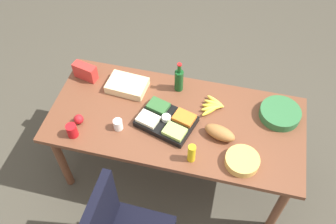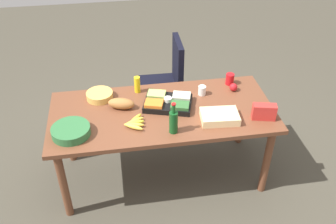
{
  "view_description": "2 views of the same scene",
  "coord_description": "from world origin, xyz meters",
  "px_view_note": "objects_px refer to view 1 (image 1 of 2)",
  "views": [
    {
      "loc": [
        -0.35,
        1.7,
        3.05
      ],
      "look_at": [
        0.06,
        0.03,
        0.88
      ],
      "focal_mm": 38.91,
      "sensor_mm": 36.0,
      "label": 1
    },
    {
      "loc": [
        -0.38,
        -2.68,
        2.77
      ],
      "look_at": [
        0.04,
        -0.08,
        0.83
      ],
      "focal_mm": 40.28,
      "sensor_mm": 36.0,
      "label": 2
    }
  ],
  "objects_px": {
    "veggie_tray": "(166,121)",
    "mustard_bottle": "(192,153)",
    "chip_bag_red": "(85,72)",
    "chip_bowl": "(242,161)",
    "conference_table": "(176,125)",
    "banana_bunch": "(213,106)",
    "wine_bottle": "(179,80)",
    "bread_loaf": "(220,133)",
    "sheet_cake": "(127,85)",
    "paper_cup": "(118,124)",
    "salad_bowl": "(280,113)",
    "apple_red": "(79,119)",
    "red_solo_cup": "(72,131)"
  },
  "relations": [
    {
      "from": "veggie_tray",
      "to": "mustard_bottle",
      "type": "xyz_separation_m",
      "value": [
        -0.25,
        0.27,
        0.04
      ]
    },
    {
      "from": "chip_bag_red",
      "to": "chip_bowl",
      "type": "bearing_deg",
      "value": 158.93
    },
    {
      "from": "conference_table",
      "to": "banana_bunch",
      "type": "height_order",
      "value": "banana_bunch"
    },
    {
      "from": "wine_bottle",
      "to": "bread_loaf",
      "type": "relative_size",
      "value": 1.19
    },
    {
      "from": "sheet_cake",
      "to": "bread_loaf",
      "type": "relative_size",
      "value": 1.33
    },
    {
      "from": "paper_cup",
      "to": "banana_bunch",
      "type": "bearing_deg",
      "value": -151.24
    },
    {
      "from": "salad_bowl",
      "to": "mustard_bottle",
      "type": "distance_m",
      "value": 0.81
    },
    {
      "from": "apple_red",
      "to": "mustard_bottle",
      "type": "bearing_deg",
      "value": 172.28
    },
    {
      "from": "chip_bag_red",
      "to": "mustard_bottle",
      "type": "bearing_deg",
      "value": 150.32
    },
    {
      "from": "salad_bowl",
      "to": "bread_loaf",
      "type": "bearing_deg",
      "value": 35.42
    },
    {
      "from": "chip_bowl",
      "to": "paper_cup",
      "type": "bearing_deg",
      "value": -5.32
    },
    {
      "from": "chip_bowl",
      "to": "mustard_bottle",
      "type": "distance_m",
      "value": 0.36
    },
    {
      "from": "sheet_cake",
      "to": "apple_red",
      "type": "relative_size",
      "value": 4.21
    },
    {
      "from": "banana_bunch",
      "to": "wine_bottle",
      "type": "distance_m",
      "value": 0.35
    },
    {
      "from": "paper_cup",
      "to": "mustard_bottle",
      "type": "bearing_deg",
      "value": 166.58
    },
    {
      "from": "red_solo_cup",
      "to": "veggie_tray",
      "type": "height_order",
      "value": "red_solo_cup"
    },
    {
      "from": "salad_bowl",
      "to": "conference_table",
      "type": "bearing_deg",
      "value": 15.09
    },
    {
      "from": "wine_bottle",
      "to": "paper_cup",
      "type": "xyz_separation_m",
      "value": [
        0.36,
        0.5,
        -0.06
      ]
    },
    {
      "from": "banana_bunch",
      "to": "chip_bowl",
      "type": "xyz_separation_m",
      "value": [
        -0.28,
        0.46,
        0.01
      ]
    },
    {
      "from": "banana_bunch",
      "to": "chip_bowl",
      "type": "bearing_deg",
      "value": 121.9
    },
    {
      "from": "salad_bowl",
      "to": "chip_bowl",
      "type": "distance_m",
      "value": 0.55
    },
    {
      "from": "sheet_cake",
      "to": "veggie_tray",
      "type": "height_order",
      "value": "veggie_tray"
    },
    {
      "from": "conference_table",
      "to": "salad_bowl",
      "type": "bearing_deg",
      "value": -164.91
    },
    {
      "from": "red_solo_cup",
      "to": "sheet_cake",
      "type": "relative_size",
      "value": 0.34
    },
    {
      "from": "sheet_cake",
      "to": "conference_table",
      "type": "bearing_deg",
      "value": 155.29
    },
    {
      "from": "sheet_cake",
      "to": "wine_bottle",
      "type": "distance_m",
      "value": 0.43
    },
    {
      "from": "chip_bag_red",
      "to": "bread_loaf",
      "type": "bearing_deg",
      "value": 163.97
    },
    {
      "from": "banana_bunch",
      "to": "veggie_tray",
      "type": "height_order",
      "value": "veggie_tray"
    },
    {
      "from": "chip_bag_red",
      "to": "red_solo_cup",
      "type": "xyz_separation_m",
      "value": [
        -0.13,
        0.59,
        -0.02
      ]
    },
    {
      "from": "banana_bunch",
      "to": "sheet_cake",
      "type": "bearing_deg",
      "value": -3.32
    },
    {
      "from": "mustard_bottle",
      "to": "bread_loaf",
      "type": "bearing_deg",
      "value": -124.4
    },
    {
      "from": "paper_cup",
      "to": "mustard_bottle",
      "type": "xyz_separation_m",
      "value": [
        -0.59,
        0.14,
        0.04
      ]
    },
    {
      "from": "chip_bowl",
      "to": "veggie_tray",
      "type": "xyz_separation_m",
      "value": [
        0.61,
        -0.22,
        0.0
      ]
    },
    {
      "from": "salad_bowl",
      "to": "red_solo_cup",
      "type": "relative_size",
      "value": 2.88
    },
    {
      "from": "apple_red",
      "to": "wine_bottle",
      "type": "height_order",
      "value": "wine_bottle"
    },
    {
      "from": "banana_bunch",
      "to": "mustard_bottle",
      "type": "xyz_separation_m",
      "value": [
        0.07,
        0.51,
        0.06
      ]
    },
    {
      "from": "salad_bowl",
      "to": "apple_red",
      "type": "relative_size",
      "value": 4.16
    },
    {
      "from": "conference_table",
      "to": "veggie_tray",
      "type": "bearing_deg",
      "value": 46.84
    },
    {
      "from": "chip_bag_red",
      "to": "banana_bunch",
      "type": "distance_m",
      "value": 1.11
    },
    {
      "from": "sheet_cake",
      "to": "veggie_tray",
      "type": "bearing_deg",
      "value": 145.23
    },
    {
      "from": "conference_table",
      "to": "veggie_tray",
      "type": "xyz_separation_m",
      "value": [
        0.06,
        0.07,
        0.12
      ]
    },
    {
      "from": "banana_bunch",
      "to": "apple_red",
      "type": "height_order",
      "value": "apple_red"
    },
    {
      "from": "chip_bowl",
      "to": "mustard_bottle",
      "type": "height_order",
      "value": "mustard_bottle"
    },
    {
      "from": "veggie_tray",
      "to": "conference_table",
      "type": "bearing_deg",
      "value": -133.16
    },
    {
      "from": "red_solo_cup",
      "to": "apple_red",
      "type": "height_order",
      "value": "red_solo_cup"
    },
    {
      "from": "salad_bowl",
      "to": "chip_bowl",
      "type": "bearing_deg",
      "value": 64.29
    },
    {
      "from": "chip_bowl",
      "to": "apple_red",
      "type": "xyz_separation_m",
      "value": [
        1.26,
        -0.07,
        0.01
      ]
    },
    {
      "from": "conference_table",
      "to": "wine_bottle",
      "type": "relative_size",
      "value": 6.98
    },
    {
      "from": "apple_red",
      "to": "mustard_bottle",
      "type": "xyz_separation_m",
      "value": [
        -0.91,
        0.12,
        0.04
      ]
    },
    {
      "from": "paper_cup",
      "to": "chip_bag_red",
      "type": "bearing_deg",
      "value": -45.57
    }
  ]
}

